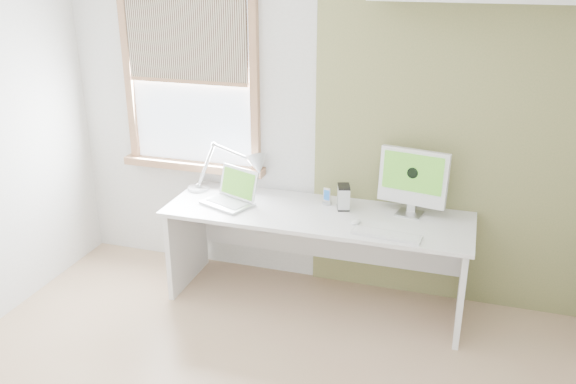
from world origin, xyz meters
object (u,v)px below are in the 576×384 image
at_px(external_drive, 343,197).
at_px(desk, 318,234).
at_px(desk_lamp, 246,167).
at_px(laptop, 232,195).
at_px(imac, 413,179).

bearing_deg(external_drive, desk, -155.53).
xyz_separation_m(desk, desk_lamp, (-0.62, 0.16, 0.40)).
distance_m(desk, desk_lamp, 0.76).
relative_size(desk, laptop, 5.04).
height_order(laptop, external_drive, laptop).
bearing_deg(desk_lamp, laptop, -96.70).
bearing_deg(imac, desk, -169.11).
bearing_deg(imac, desk_lamp, 178.18).
height_order(desk_lamp, external_drive, desk_lamp).
bearing_deg(desk_lamp, imac, -1.82).
height_order(laptop, imac, imac).
distance_m(desk, imac, 0.80).
distance_m(laptop, imac, 1.32).
bearing_deg(desk, external_drive, 24.47).
xyz_separation_m(desk_lamp, imac, (1.27, -0.04, 0.06)).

